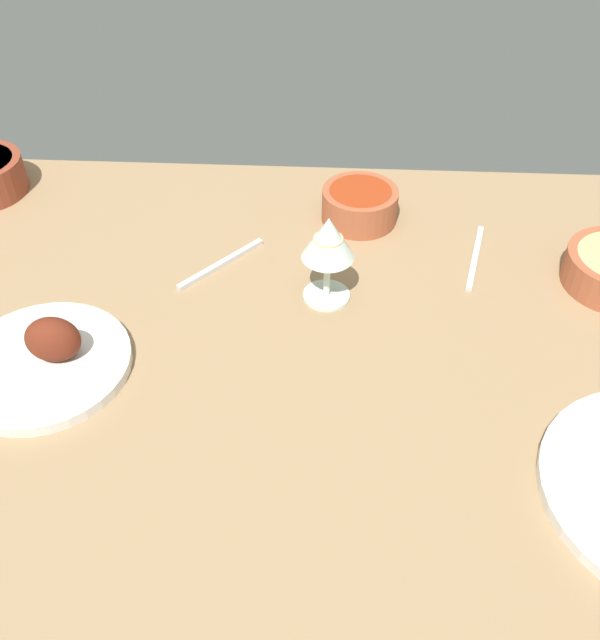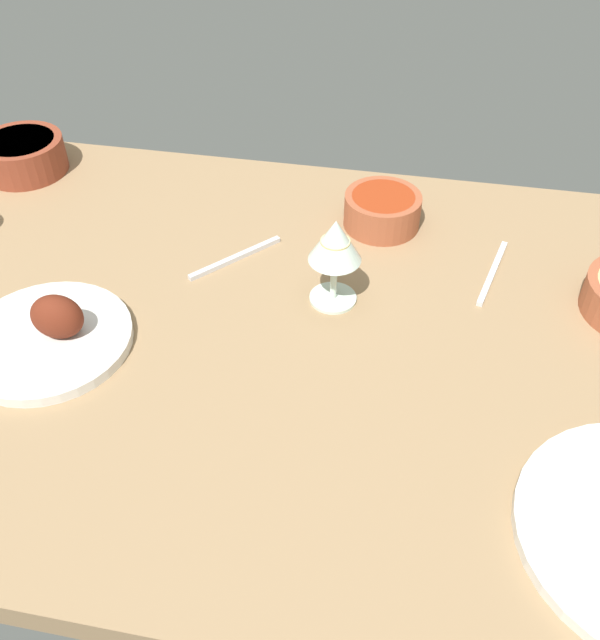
% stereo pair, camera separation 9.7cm
% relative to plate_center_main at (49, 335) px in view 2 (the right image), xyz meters
% --- Properties ---
extents(dining_table, '(1.40, 0.90, 0.04)m').
position_rel_plate_center_main_xyz_m(dining_table, '(-0.33, -0.09, -0.04)').
color(dining_table, '#937551').
rests_on(dining_table, ground).
extents(plate_center_main, '(0.23, 0.23, 0.08)m').
position_rel_plate_center_main_xyz_m(plate_center_main, '(0.00, 0.00, 0.00)').
color(plate_center_main, silver).
rests_on(plate_center_main, dining_table).
extents(bowl_sauce, '(0.13, 0.13, 0.06)m').
position_rel_plate_center_main_xyz_m(bowl_sauce, '(-0.42, -0.37, 0.01)').
color(bowl_sauce, '#A35133').
rests_on(bowl_sauce, dining_table).
extents(bowl_soup, '(0.15, 0.15, 0.06)m').
position_rel_plate_center_main_xyz_m(bowl_soup, '(0.25, -0.42, 0.02)').
color(bowl_soup, brown).
rests_on(bowl_soup, dining_table).
extents(wine_glass, '(0.08, 0.08, 0.14)m').
position_rel_plate_center_main_xyz_m(wine_glass, '(-0.37, -0.17, 0.08)').
color(wine_glass, silver).
rests_on(wine_glass, dining_table).
extents(fork_loose, '(0.05, 0.16, 0.01)m').
position_rel_plate_center_main_xyz_m(fork_loose, '(-0.60, -0.27, -0.01)').
color(fork_loose, silver).
rests_on(fork_loose, dining_table).
extents(spoon_loose, '(0.12, 0.13, 0.01)m').
position_rel_plate_center_main_xyz_m(spoon_loose, '(-0.20, -0.23, -0.01)').
color(spoon_loose, silver).
rests_on(spoon_loose, dining_table).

